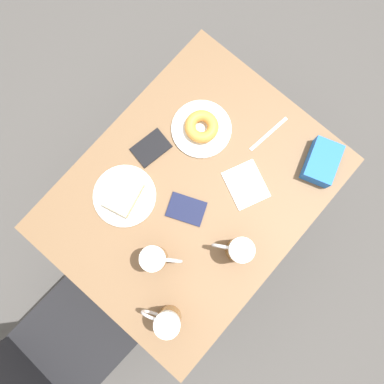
{
  "coord_description": "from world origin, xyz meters",
  "views": [
    {
      "loc": [
        -0.13,
        0.15,
        2.01
      ],
      "look_at": [
        0.0,
        0.0,
        0.75
      ],
      "focal_mm": 35.0,
      "sensor_mm": 36.0,
      "label": 1
    }
  ],
  "objects_px": {
    "beer_mug_center": "(238,250)",
    "napkin_folded": "(246,185)",
    "plate_with_donut": "(201,128)",
    "beer_mug_left": "(167,321)",
    "fork": "(268,134)",
    "passport_near_edge": "(151,148)",
    "chair": "(48,364)",
    "blue_pouch": "(322,162)",
    "plate_with_cake": "(124,195)",
    "beer_mug_right": "(156,258)",
    "passport_far_edge": "(186,209)"
  },
  "relations": [
    {
      "from": "beer_mug_center",
      "to": "napkin_folded",
      "type": "bearing_deg",
      "value": -59.19
    },
    {
      "from": "beer_mug_center",
      "to": "napkin_folded",
      "type": "relative_size",
      "value": 0.81
    },
    {
      "from": "plate_with_donut",
      "to": "beer_mug_left",
      "type": "xyz_separation_m",
      "value": [
        -0.34,
        0.56,
        0.06
      ]
    },
    {
      "from": "fork",
      "to": "passport_near_edge",
      "type": "relative_size",
      "value": 1.27
    },
    {
      "from": "chair",
      "to": "passport_near_edge",
      "type": "height_order",
      "value": "chair"
    },
    {
      "from": "napkin_folded",
      "to": "blue_pouch",
      "type": "xyz_separation_m",
      "value": [
        -0.15,
        -0.23,
        0.03
      ]
    },
    {
      "from": "plate_with_cake",
      "to": "beer_mug_center",
      "type": "relative_size",
      "value": 1.46
    },
    {
      "from": "beer_mug_right",
      "to": "blue_pouch",
      "type": "distance_m",
      "value": 0.65
    },
    {
      "from": "beer_mug_right",
      "to": "passport_far_edge",
      "type": "relative_size",
      "value": 0.99
    },
    {
      "from": "napkin_folded",
      "to": "passport_near_edge",
      "type": "bearing_deg",
      "value": 19.43
    },
    {
      "from": "passport_near_edge",
      "to": "plate_with_cake",
      "type": "bearing_deg",
      "value": 103.93
    },
    {
      "from": "napkin_folded",
      "to": "blue_pouch",
      "type": "bearing_deg",
      "value": -123.04
    },
    {
      "from": "passport_far_edge",
      "to": "napkin_folded",
      "type": "bearing_deg",
      "value": -116.39
    },
    {
      "from": "beer_mug_center",
      "to": "passport_near_edge",
      "type": "relative_size",
      "value": 1.07
    },
    {
      "from": "chair",
      "to": "plate_with_donut",
      "type": "height_order",
      "value": "chair"
    },
    {
      "from": "beer_mug_left",
      "to": "passport_far_edge",
      "type": "distance_m",
      "value": 0.37
    },
    {
      "from": "beer_mug_right",
      "to": "blue_pouch",
      "type": "height_order",
      "value": "beer_mug_right"
    },
    {
      "from": "chair",
      "to": "napkin_folded",
      "type": "height_order",
      "value": "chair"
    },
    {
      "from": "plate_with_donut",
      "to": "blue_pouch",
      "type": "xyz_separation_m",
      "value": [
        -0.39,
        -0.18,
        0.01
      ]
    },
    {
      "from": "fork",
      "to": "plate_with_donut",
      "type": "bearing_deg",
      "value": 36.88
    },
    {
      "from": "plate_with_donut",
      "to": "passport_far_edge",
      "type": "xyz_separation_m",
      "value": [
        -0.15,
        0.25,
        -0.02
      ]
    },
    {
      "from": "plate_with_cake",
      "to": "fork",
      "type": "xyz_separation_m",
      "value": [
        -0.23,
        -0.5,
        -0.01
      ]
    },
    {
      "from": "plate_with_cake",
      "to": "fork",
      "type": "distance_m",
      "value": 0.55
    },
    {
      "from": "beer_mug_left",
      "to": "passport_far_edge",
      "type": "relative_size",
      "value": 0.99
    },
    {
      "from": "blue_pouch",
      "to": "plate_with_cake",
      "type": "bearing_deg",
      "value": 50.55
    },
    {
      "from": "beer_mug_center",
      "to": "passport_far_edge",
      "type": "relative_size",
      "value": 0.99
    },
    {
      "from": "plate_with_donut",
      "to": "blue_pouch",
      "type": "distance_m",
      "value": 0.43
    },
    {
      "from": "beer_mug_left",
      "to": "passport_near_edge",
      "type": "height_order",
      "value": "beer_mug_left"
    },
    {
      "from": "plate_with_donut",
      "to": "napkin_folded",
      "type": "bearing_deg",
      "value": 168.59
    },
    {
      "from": "napkin_folded",
      "to": "beer_mug_center",
      "type": "bearing_deg",
      "value": 120.81
    },
    {
      "from": "passport_far_edge",
      "to": "plate_with_donut",
      "type": "bearing_deg",
      "value": -59.41
    },
    {
      "from": "beer_mug_left",
      "to": "napkin_folded",
      "type": "bearing_deg",
      "value": -79.87
    },
    {
      "from": "napkin_folded",
      "to": "fork",
      "type": "height_order",
      "value": "same"
    },
    {
      "from": "plate_with_cake",
      "to": "beer_mug_left",
      "type": "distance_m",
      "value": 0.43
    },
    {
      "from": "plate_with_donut",
      "to": "passport_far_edge",
      "type": "bearing_deg",
      "value": 120.59
    },
    {
      "from": "fork",
      "to": "passport_near_edge",
      "type": "xyz_separation_m",
      "value": [
        0.28,
        0.31,
        0.0
      ]
    },
    {
      "from": "chair",
      "to": "beer_mug_right",
      "type": "distance_m",
      "value": 0.64
    },
    {
      "from": "fork",
      "to": "blue_pouch",
      "type": "relative_size",
      "value": 1.03
    },
    {
      "from": "napkin_folded",
      "to": "fork",
      "type": "xyz_separation_m",
      "value": [
        0.06,
        -0.19,
        -0.0
      ]
    },
    {
      "from": "napkin_folded",
      "to": "passport_far_edge",
      "type": "relative_size",
      "value": 1.22
    },
    {
      "from": "blue_pouch",
      "to": "plate_with_donut",
      "type": "bearing_deg",
      "value": 23.98
    },
    {
      "from": "chair",
      "to": "blue_pouch",
      "type": "height_order",
      "value": "chair"
    },
    {
      "from": "beer_mug_right",
      "to": "passport_far_edge",
      "type": "distance_m",
      "value": 0.2
    },
    {
      "from": "plate_with_cake",
      "to": "chair",
      "type": "bearing_deg",
      "value": 104.27
    },
    {
      "from": "passport_near_edge",
      "to": "plate_with_donut",
      "type": "bearing_deg",
      "value": -117.81
    },
    {
      "from": "beer_mug_center",
      "to": "passport_far_edge",
      "type": "distance_m",
      "value": 0.23
    },
    {
      "from": "beer_mug_right",
      "to": "napkin_folded",
      "type": "relative_size",
      "value": 0.81
    },
    {
      "from": "napkin_folded",
      "to": "passport_near_edge",
      "type": "height_order",
      "value": "passport_near_edge"
    },
    {
      "from": "fork",
      "to": "beer_mug_left",
      "type": "bearing_deg",
      "value": 101.86
    },
    {
      "from": "plate_with_cake",
      "to": "beer_mug_left",
      "type": "xyz_separation_m",
      "value": [
        -0.38,
        0.2,
        0.06
      ]
    }
  ]
}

